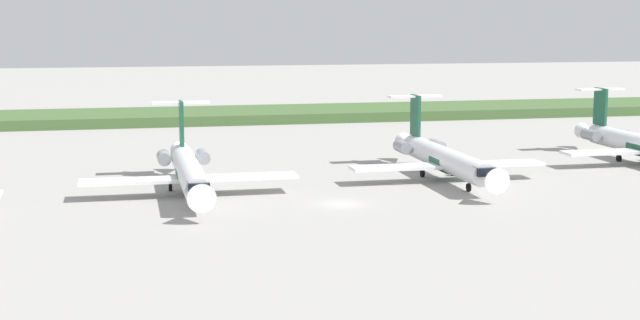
% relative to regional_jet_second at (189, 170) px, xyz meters
% --- Properties ---
extents(ground_plane, '(500.00, 500.00, 0.00)m').
position_rel_regional_jet_second_xyz_m(ground_plane, '(14.54, 20.93, -2.54)').
color(ground_plane, '#9E9B96').
extents(grass_berm, '(320.00, 20.00, 1.79)m').
position_rel_regional_jet_second_xyz_m(grass_berm, '(14.54, 70.92, -1.64)').
color(grass_berm, '#426033').
rests_on(grass_berm, ground).
extents(regional_jet_second, '(22.81, 31.00, 9.00)m').
position_rel_regional_jet_second_xyz_m(regional_jet_second, '(0.00, 0.00, 0.00)').
color(regional_jet_second, white).
rests_on(regional_jet_second, ground).
extents(regional_jet_third, '(22.81, 31.00, 9.00)m').
position_rel_regional_jet_second_xyz_m(regional_jet_third, '(29.62, 2.51, 0.00)').
color(regional_jet_third, white).
rests_on(regional_jet_third, ground).
extents(regional_jet_fourth, '(22.81, 31.00, 9.00)m').
position_rel_regional_jet_second_xyz_m(regional_jet_fourth, '(58.66, 8.19, 0.00)').
color(regional_jet_fourth, white).
rests_on(regional_jet_fourth, ground).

